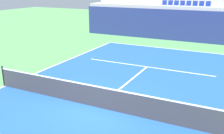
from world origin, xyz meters
The scene contains 11 objects.
ground_plane centered at (0.00, 0.00, 0.00)m, with size 80.00×80.00×0.00m, color #4C8C4C.
court_surface centered at (0.00, 0.00, 0.01)m, with size 11.00×24.00×0.01m, color #1E4C99.
baseline_far centered at (0.00, 11.95, 0.01)m, with size 11.00×0.10×0.00m, color white.
sideline_left centered at (-5.45, 0.00, 0.01)m, with size 0.10×24.00×0.00m, color white.
service_line_far centered at (0.00, 6.40, 0.01)m, with size 8.26×0.10×0.00m, color white.
centre_service_line centered at (0.00, 3.20, 0.01)m, with size 0.10×6.40×0.00m, color white.
back_wall centered at (0.00, 15.51, 1.42)m, with size 19.47×0.30×2.83m, color navy.
stands_tier_lower centered at (0.00, 16.86, 1.57)m, with size 19.47×2.40×3.14m, color #9E9E99.
stands_tier_upper centered at (0.00, 19.26, 2.05)m, with size 19.47×2.40×4.11m, color #9E9E99.
seating_row_lower centered at (0.00, 16.95, 3.26)m, with size 4.52×0.44×0.44m.
tennis_net centered at (0.00, 0.00, 0.51)m, with size 11.08×0.08×1.07m.
Camera 1 is at (5.04, -8.68, 4.97)m, focal length 41.66 mm.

